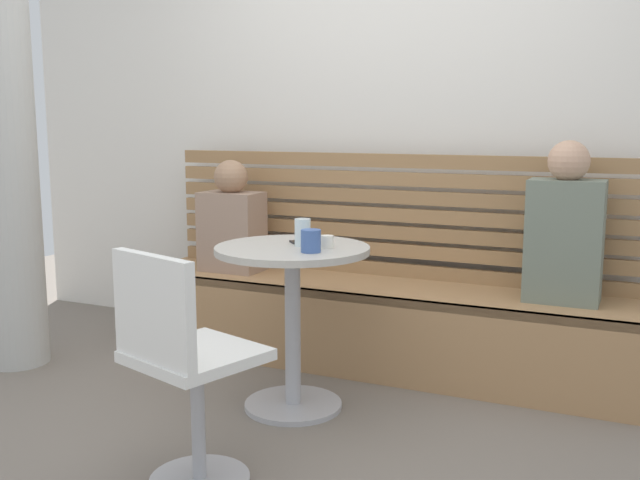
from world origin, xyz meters
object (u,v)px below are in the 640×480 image
at_px(booth_bench, 374,325).
at_px(cup_espresso_small, 327,242).
at_px(person_adult, 565,230).
at_px(cup_glass_tall, 303,232).
at_px(phone_on_table, 306,241).
at_px(cup_mug_blue, 311,241).
at_px(person_child_left, 232,222).
at_px(white_chair, 181,361).
at_px(cafe_table, 293,296).

bearing_deg(booth_bench, cup_espresso_small, -87.52).
xyz_separation_m(person_adult, cup_glass_tall, (-1.02, -0.70, 0.02)).
relative_size(cup_glass_tall, phone_on_table, 0.86).
relative_size(booth_bench, cup_glass_tall, 22.50).
height_order(cup_espresso_small, cup_mug_blue, cup_mug_blue).
bearing_deg(person_child_left, white_chair, -64.49).
bearing_deg(cup_espresso_small, person_child_left, 142.95).
bearing_deg(cup_glass_tall, white_chair, -93.70).
relative_size(person_adult, cup_glass_tall, 6.29).
relative_size(booth_bench, white_chair, 3.18).
xyz_separation_m(booth_bench, person_adult, (0.93, 0.04, 0.56)).
bearing_deg(cup_glass_tall, person_adult, 34.41).
bearing_deg(cup_mug_blue, cup_espresso_small, 79.87).
height_order(cafe_table, cup_espresso_small, cup_espresso_small).
height_order(white_chair, cup_glass_tall, cup_glass_tall).
relative_size(cafe_table, cup_glass_tall, 6.17).
bearing_deg(phone_on_table, booth_bench, -56.27).
xyz_separation_m(booth_bench, person_child_left, (-0.86, 0.01, 0.50)).
xyz_separation_m(booth_bench, cup_glass_tall, (-0.09, -0.66, 0.58)).
height_order(cup_glass_tall, cup_mug_blue, cup_glass_tall).
relative_size(booth_bench, person_child_left, 4.29).
relative_size(cafe_table, phone_on_table, 5.29).
bearing_deg(booth_bench, cup_mug_blue, -89.44).
distance_m(cafe_table, person_child_left, 1.03).
xyz_separation_m(person_adult, cup_mug_blue, (-0.92, -0.82, 0.01)).
relative_size(booth_bench, phone_on_table, 19.29).
relative_size(person_adult, phone_on_table, 5.39).
bearing_deg(person_adult, cup_glass_tall, -145.59).
height_order(cafe_table, cup_mug_blue, cup_mug_blue).
bearing_deg(phone_on_table, cup_glass_tall, 152.02).
height_order(booth_bench, person_adult, person_adult).
bearing_deg(cup_mug_blue, cup_glass_tall, 128.43).
bearing_deg(white_chair, cup_mug_blue, 77.86).
relative_size(white_chair, cup_mug_blue, 8.95).
relative_size(white_chair, person_adult, 1.13).
bearing_deg(cup_espresso_small, cup_glass_tall, 177.19).
xyz_separation_m(booth_bench, cafe_table, (-0.13, -0.69, 0.30)).
height_order(cup_glass_tall, phone_on_table, cup_glass_tall).
distance_m(booth_bench, cup_espresso_small, 0.86).
distance_m(booth_bench, person_child_left, 1.00).
distance_m(person_child_left, phone_on_table, 0.94).
bearing_deg(booth_bench, white_chair, -95.55).
bearing_deg(cup_mug_blue, person_child_left, 137.71).
relative_size(white_chair, cup_glass_tall, 7.08).
bearing_deg(person_adult, cafe_table, -145.55).
bearing_deg(cup_glass_tall, cup_mug_blue, -51.57).
distance_m(cafe_table, cup_espresso_small, 0.30).
height_order(cafe_table, phone_on_table, phone_on_table).
height_order(cup_espresso_small, cup_glass_tall, cup_glass_tall).
xyz_separation_m(cafe_table, person_adult, (1.06, 0.72, 0.26)).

